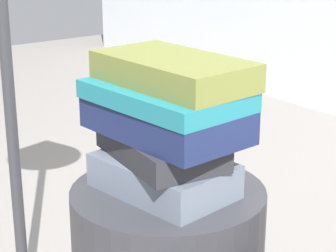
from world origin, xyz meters
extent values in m
cube|color=slate|center=(0.00, -0.01, 0.54)|extent=(0.27, 0.20, 0.06)
cube|color=#28282D|center=(-0.01, -0.01, 0.60)|extent=(0.27, 0.19, 0.05)
cube|color=#19234C|center=(0.00, -0.01, 0.65)|extent=(0.31, 0.20, 0.06)
cube|color=#1E727F|center=(0.00, -0.01, 0.69)|extent=(0.31, 0.21, 0.03)
cube|color=olive|center=(0.00, 0.01, 0.74)|extent=(0.31, 0.18, 0.05)
cylinder|color=#333338|center=(-0.55, -0.08, 0.68)|extent=(0.03, 0.03, 1.13)
camera|label=1|loc=(0.89, -0.66, 1.00)|focal=67.97mm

